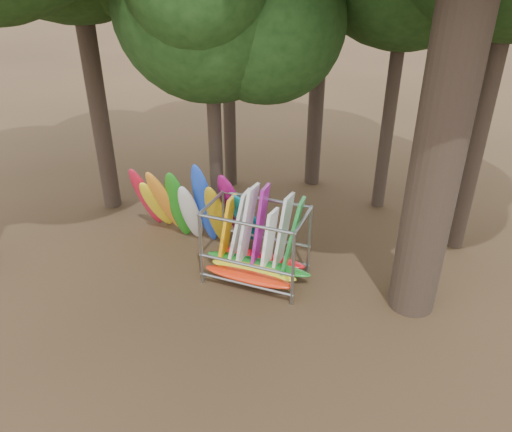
% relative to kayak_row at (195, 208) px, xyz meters
% --- Properties ---
extents(ground, '(120.00, 120.00, 0.00)m').
position_rel_kayak_row_xyz_m(ground, '(1.84, -1.45, -1.29)').
color(ground, '#47331E').
rests_on(ground, ground).
extents(lake, '(160.00, 160.00, 0.00)m').
position_rel_kayak_row_xyz_m(lake, '(1.84, 58.55, -1.29)').
color(lake, gray).
rests_on(lake, ground).
extents(oak_5, '(6.16, 6.16, 9.80)m').
position_rel_kayak_row_xyz_m(oak_5, '(0.25, 1.06, 5.80)').
color(oak_5, black).
rests_on(oak_5, ground).
extents(kayak_row, '(4.36, 2.04, 3.13)m').
position_rel_kayak_row_xyz_m(kayak_row, '(0.00, 0.00, 0.00)').
color(kayak_row, red).
rests_on(kayak_row, ground).
extents(storage_rack, '(3.22, 1.57, 2.90)m').
position_rel_kayak_row_xyz_m(storage_rack, '(2.46, -1.06, -0.23)').
color(storage_rack, gray).
rests_on(storage_rack, ground).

